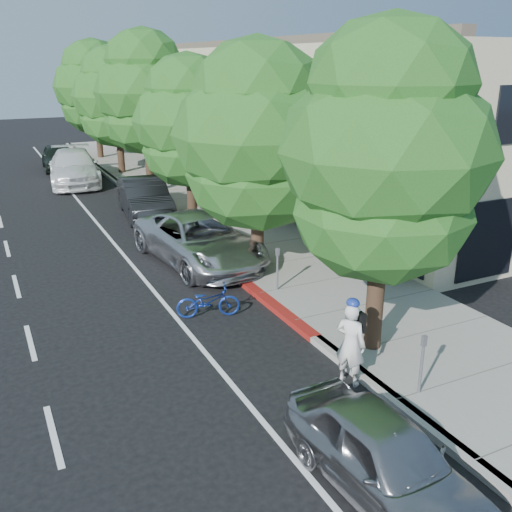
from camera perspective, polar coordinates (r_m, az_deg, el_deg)
ground at (r=14.76m, az=3.92°, el=-6.91°), size 120.00×120.00×0.00m
sidewalk at (r=22.36m, az=-1.20°, el=2.51°), size 4.60×56.00×0.15m
curb at (r=21.54m, az=-6.75°, el=1.72°), size 0.30×56.00×0.15m
curb_red_segment at (r=15.52m, az=2.08°, el=-5.22°), size 0.32×4.00×0.15m
storefront_building at (r=33.79m, az=2.92°, el=14.07°), size 10.00×36.00×7.00m
street_tree_0 at (r=12.29m, az=12.84°, el=9.68°), size 4.57×4.57×7.39m
street_tree_1 at (r=17.36m, az=0.15°, el=11.79°), size 5.16×5.16×7.17m
street_tree_2 at (r=22.87m, az=-6.72°, el=13.09°), size 4.41×4.41×6.76m
street_tree_3 at (r=28.52m, az=-11.03°, el=15.62°), size 4.82×4.82×7.91m
street_tree_4 at (r=34.35m, az=-13.79°, el=15.15°), size 5.01×5.01×7.32m
street_tree_5 at (r=40.20m, az=-15.83°, el=15.88°), size 5.33×5.33×7.77m
cyclist at (r=12.03m, az=9.43°, el=-8.69°), size 0.69×0.79×1.81m
bicycle at (r=15.07m, az=-4.81°, el=-4.53°), size 1.77×1.04×0.88m
silver_suv at (r=18.91m, az=-5.69°, el=1.60°), size 3.30×6.05×1.61m
dark_sedan at (r=24.91m, az=-11.05°, el=5.69°), size 2.29×5.20×1.66m
white_pickup at (r=32.82m, az=-17.75°, el=8.45°), size 3.21×6.42×1.79m
dark_suv_far at (r=37.50m, az=-19.19°, el=9.34°), size 2.06×4.59×1.53m
near_car_a at (r=9.51m, az=12.70°, el=-19.06°), size 1.76×3.96×1.32m
pedestrian at (r=23.94m, az=-3.27°, el=6.00°), size 1.00×0.85×1.79m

